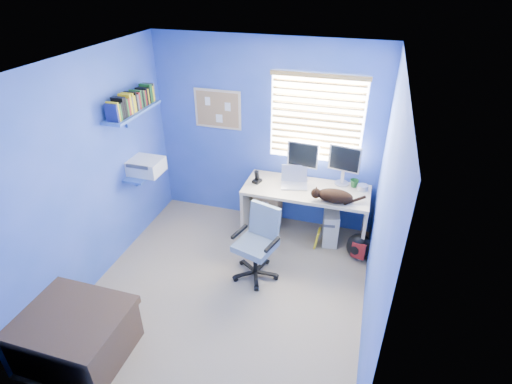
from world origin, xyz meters
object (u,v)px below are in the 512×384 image
(office_chair, at_px, (258,251))
(laptop, at_px, (294,178))
(desk, at_px, (305,213))
(tower_pc, at_px, (331,225))
(cat, at_px, (335,196))

(office_chair, bearing_deg, laptop, 76.47)
(laptop, bearing_deg, office_chair, -115.90)
(desk, height_order, laptop, laptop)
(laptop, xyz_separation_m, tower_pc, (0.52, 0.01, -0.62))
(tower_pc, bearing_deg, cat, -91.70)
(cat, bearing_deg, laptop, 150.55)
(desk, relative_size, tower_pc, 3.51)
(laptop, xyz_separation_m, office_chair, (-0.22, -0.91, -0.52))
(cat, bearing_deg, desk, 144.70)
(cat, relative_size, tower_pc, 0.95)
(desk, relative_size, laptop, 4.79)
(cat, distance_m, tower_pc, 0.64)
(desk, xyz_separation_m, laptop, (-0.17, 0.02, 0.48))
(laptop, xyz_separation_m, cat, (0.54, -0.23, -0.03))
(cat, height_order, tower_pc, cat)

